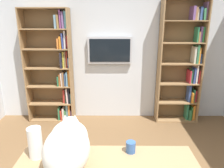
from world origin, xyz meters
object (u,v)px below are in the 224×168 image
at_px(wall_mounted_tv, 110,50).
at_px(coffee_mug, 131,147).
at_px(cat, 68,145).
at_px(bookshelf_left, 184,63).
at_px(paper_towel_roll, 35,143).
at_px(bookshelf_right, 55,69).

xyz_separation_m(wall_mounted_tv, coffee_mug, (-0.21, 2.27, -0.51)).
bearing_deg(wall_mounted_tv, cat, 83.68).
xyz_separation_m(bookshelf_left, wall_mounted_tv, (1.34, -0.08, 0.22)).
relative_size(bookshelf_left, coffee_mug, 23.01).
bearing_deg(bookshelf_left, cat, 55.69).
bearing_deg(cat, paper_towel_roll, -22.00).
bearing_deg(cat, coffee_mug, -159.23).
height_order(bookshelf_left, coffee_mug, bookshelf_left).
relative_size(bookshelf_left, bookshelf_right, 1.08).
bearing_deg(coffee_mug, cat, 20.77).
distance_m(bookshelf_left, coffee_mug, 2.48).
distance_m(wall_mounted_tv, coffee_mug, 2.33).
xyz_separation_m(wall_mounted_tv, paper_towel_roll, (0.56, 2.33, -0.43)).
bearing_deg(bookshelf_right, wall_mounted_tv, -175.17).
bearing_deg(wall_mounted_tv, paper_towel_roll, 76.58).
bearing_deg(wall_mounted_tv, bookshelf_left, 176.52).
xyz_separation_m(bookshelf_right, wall_mounted_tv, (-1.00, -0.08, 0.33)).
bearing_deg(wall_mounted_tv, coffee_mug, 95.30).
distance_m(bookshelf_right, wall_mounted_tv, 1.06).
distance_m(paper_towel_roll, coffee_mug, 0.77).
relative_size(bookshelf_left, paper_towel_roll, 8.62).
bearing_deg(paper_towel_roll, bookshelf_left, -130.18).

